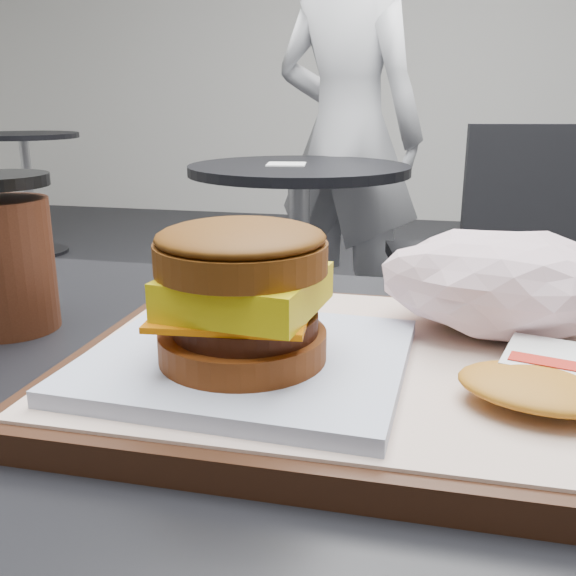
# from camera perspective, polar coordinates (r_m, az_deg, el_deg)

# --- Properties ---
(serving_tray) EXTENTS (0.38, 0.28, 0.02)m
(serving_tray) POSITION_cam_1_polar(r_m,az_deg,el_deg) (0.42, 7.01, -7.18)
(serving_tray) COLOR black
(serving_tray) RESTS_ON customer_table
(breakfast_sandwich) EXTENTS (0.20, 0.18, 0.09)m
(breakfast_sandwich) POSITION_cam_1_polar(r_m,az_deg,el_deg) (0.38, -3.92, -1.92)
(breakfast_sandwich) COLOR silver
(breakfast_sandwich) RESTS_ON serving_tray
(hash_brown) EXTENTS (0.13, 0.11, 0.02)m
(hash_brown) POSITION_cam_1_polar(r_m,az_deg,el_deg) (0.39, 23.55, -7.54)
(hash_brown) COLOR silver
(hash_brown) RESTS_ON serving_tray
(crumpled_wrapper) EXTENTS (0.16, 0.13, 0.07)m
(crumpled_wrapper) POSITION_cam_1_polar(r_m,az_deg,el_deg) (0.47, 18.24, 0.51)
(crumpled_wrapper) COLOR white
(crumpled_wrapper) RESTS_ON serving_tray
(coffee_cup) EXTENTS (0.08, 0.08, 0.12)m
(coffee_cup) POSITION_cam_1_polar(r_m,az_deg,el_deg) (0.55, -23.83, 2.47)
(coffee_cup) COLOR #401C0F
(coffee_cup) RESTS_ON customer_table
(neighbor_table) EXTENTS (0.70, 0.70, 0.75)m
(neighbor_table) POSITION_cam_1_polar(r_m,az_deg,el_deg) (2.08, 0.95, 5.42)
(neighbor_table) COLOR black
(neighbor_table) RESTS_ON ground
(napkin) EXTENTS (0.14, 0.14, 0.00)m
(napkin) POSITION_cam_1_polar(r_m,az_deg,el_deg) (2.05, -0.15, 10.95)
(napkin) COLOR white
(napkin) RESTS_ON neighbor_table
(neighbor_chair) EXTENTS (0.64, 0.49, 0.88)m
(neighbor_chair) POSITION_cam_1_polar(r_m,az_deg,el_deg) (2.08, 17.01, 3.54)
(neighbor_chair) COLOR #B5B6BB
(neighbor_chair) RESTS_ON ground
(patron) EXTENTS (0.69, 0.56, 1.63)m
(patron) POSITION_cam_1_polar(r_m,az_deg,el_deg) (2.49, 5.27, 13.26)
(patron) COLOR silver
(patron) RESTS_ON ground
(bg_table_mid) EXTENTS (0.66, 0.66, 0.75)m
(bg_table_mid) POSITION_cam_1_polar(r_m,az_deg,el_deg) (4.34, -22.25, 10.15)
(bg_table_mid) COLOR black
(bg_table_mid) RESTS_ON ground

